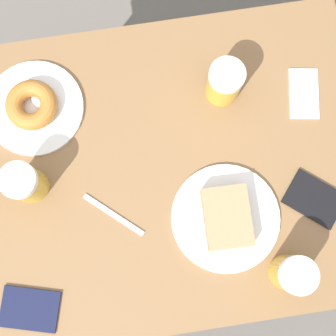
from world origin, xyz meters
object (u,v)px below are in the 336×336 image
object	(u,v)px
plate_with_donut	(33,106)
beer_mug_center	(25,183)
beer_mug_left	(292,274)
plate_with_cake	(226,218)
fork	(114,215)
beer_mug_right	(224,83)
napkin_folded	(304,94)
passport_far_edge	(314,199)
passport_near_edge	(30,309)

from	to	relation	value
plate_with_donut	beer_mug_center	xyz separation A→B (m)	(0.18, -0.03, 0.04)
beer_mug_left	beer_mug_center	distance (m)	0.60
plate_with_cake	plate_with_donut	bearing A→B (deg)	-128.90
beer_mug_left	fork	world-z (taller)	beer_mug_left
beer_mug_left	beer_mug_right	distance (m)	0.44
napkin_folded	passport_far_edge	bearing A→B (deg)	-5.90
plate_with_cake	passport_near_edge	distance (m)	0.47
fork	passport_near_edge	xyz separation A→B (m)	(0.18, -0.21, 0.00)
beer_mug_left	fork	size ratio (longest dim) A/B	0.91
beer_mug_left	fork	xyz separation A→B (m)	(-0.18, -0.36, -0.06)
napkin_folded	beer_mug_right	bearing A→B (deg)	-100.84
beer_mug_right	passport_near_edge	distance (m)	0.66
beer_mug_center	passport_near_edge	bearing A→B (deg)	-7.25
plate_with_donut	passport_near_edge	bearing A→B (deg)	-7.55
plate_with_donut	passport_far_edge	size ratio (longest dim) A/B	1.49
plate_with_cake	beer_mug_left	xyz separation A→B (m)	(0.14, 0.11, 0.04)
napkin_folded	passport_near_edge	world-z (taller)	passport_near_edge
passport_far_edge	napkin_folded	bearing A→B (deg)	174.10
passport_near_edge	plate_with_cake	bearing A→B (deg)	105.90
plate_with_donut	passport_near_edge	size ratio (longest dim) A/B	1.58
beer_mug_right	napkin_folded	distance (m)	0.20
plate_with_donut	passport_near_edge	distance (m)	0.45
plate_with_cake	passport_near_edge	bearing A→B (deg)	-74.10
beer_mug_right	passport_near_edge	size ratio (longest dim) A/B	0.80
plate_with_donut	passport_far_edge	bearing A→B (deg)	62.97
passport_near_edge	passport_far_edge	world-z (taller)	same
plate_with_donut	fork	distance (m)	0.31
beer_mug_left	plate_with_cake	bearing A→B (deg)	-140.78
plate_with_donut	beer_mug_center	bearing A→B (deg)	-8.00
napkin_folded	passport_near_edge	size ratio (longest dim) A/B	0.91
napkin_folded	passport_far_edge	size ratio (longest dim) A/B	0.86
beer_mug_right	fork	size ratio (longest dim) A/B	0.91
passport_far_edge	passport_near_edge	bearing A→B (deg)	-77.93
plate_with_cake	plate_with_donut	xyz separation A→B (m)	(-0.32, -0.40, -0.00)
beer_mug_right	beer_mug_center	bearing A→B (deg)	-71.27
plate_with_cake	passport_near_edge	world-z (taller)	plate_with_cake
plate_with_cake	beer_mug_right	xyz separation A→B (m)	(-0.30, 0.04, 0.04)
plate_with_cake	fork	distance (m)	0.25
plate_with_donut	napkin_folded	world-z (taller)	plate_with_donut
plate_with_cake	fork	xyz separation A→B (m)	(-0.05, -0.25, -0.02)
beer_mug_left	fork	bearing A→B (deg)	-116.96
beer_mug_right	napkin_folded	bearing A→B (deg)	79.16
plate_with_donut	beer_mug_right	world-z (taller)	beer_mug_right
plate_with_donut	beer_mug_right	size ratio (longest dim) A/B	1.97
passport_near_edge	passport_far_edge	distance (m)	0.68
plate_with_cake	passport_far_edge	size ratio (longest dim) A/B	1.60
fork	passport_near_edge	bearing A→B (deg)	-49.85
beer_mug_left	beer_mug_center	xyz separation A→B (m)	(-0.28, -0.53, 0.00)
beer_mug_center	passport_far_edge	bearing A→B (deg)	78.62
napkin_folded	plate_with_cake	bearing A→B (deg)	-41.86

